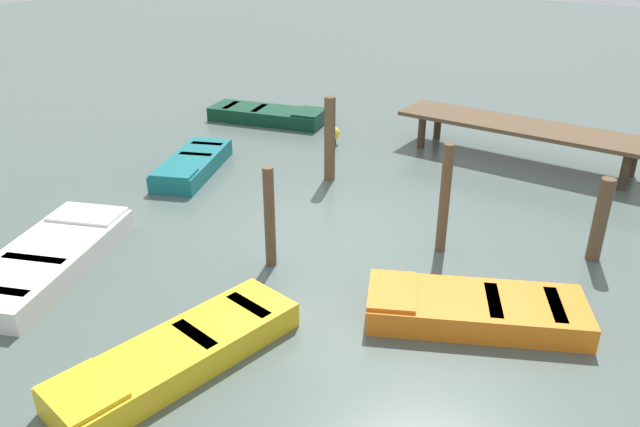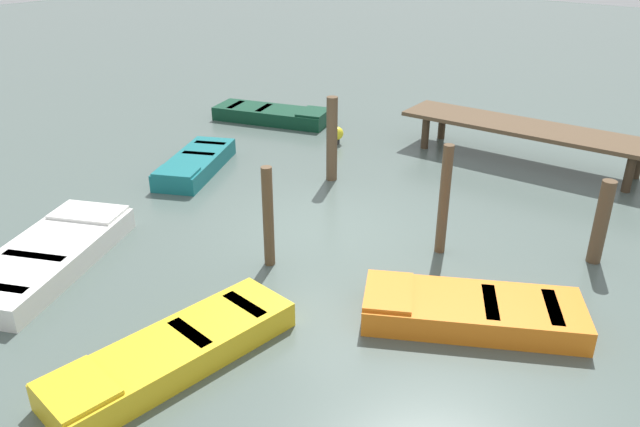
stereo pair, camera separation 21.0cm
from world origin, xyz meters
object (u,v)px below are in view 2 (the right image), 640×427
Objects in this scene: rowboat_yellow at (172,352)px; mooring_piling_near_right at (268,217)px; mooring_piling_mid_right at (444,200)px; dock_segment at (528,130)px; mooring_piling_far_left at (332,139)px; rowboat_orange at (471,310)px; rowboat_dark_green at (273,114)px; rowboat_white at (47,256)px; rowboat_teal at (195,163)px; marker_buoy at (337,134)px; mooring_piling_mid_left at (601,222)px.

rowboat_yellow is 3.11m from mooring_piling_near_right.
dock_segment is at bearing 97.27° from mooring_piling_mid_right.
mooring_piling_far_left is (-2.54, 6.72, 0.78)m from rowboat_yellow.
rowboat_orange is at bearing -48.69° from mooring_piling_mid_right.
rowboat_yellow is (6.82, -9.22, -0.00)m from rowboat_dark_green.
rowboat_orange is at bearing -90.37° from rowboat_white.
mooring_piling_far_left reaches higher than rowboat_yellow.
rowboat_teal is 7.35m from rowboat_yellow.
mooring_piling_near_right is 3.89× the size of marker_buoy.
mooring_piling_far_left is at bearing 179.65° from mooring_piling_mid_left.
mooring_piling_far_left is (4.28, -2.50, 0.78)m from rowboat_dark_green.
mooring_piling_near_right is 6.73m from marker_buoy.
rowboat_white is (-4.40, -10.43, -0.62)m from dock_segment.
rowboat_yellow is 5.45m from mooring_piling_mid_right.
rowboat_dark_green is 9.00m from mooring_piling_mid_right.
mooring_piling_mid_left is (7.44, 6.39, 0.57)m from rowboat_white.
rowboat_teal is 4.08m from marker_buoy.
mooring_piling_near_right reaches higher than dock_segment.
rowboat_yellow is 7.23m from mooring_piling_far_left.
rowboat_yellow is 1.97× the size of mooring_piling_near_right.
rowboat_yellow is (3.88, -0.30, 0.00)m from rowboat_white.
mooring_piling_mid_left is (0.86, 3.13, 0.57)m from rowboat_orange.
rowboat_yellow is at bearing -118.01° from mooring_piling_mid_left.
rowboat_orange is 1.14× the size of rowboat_teal.
rowboat_orange is 3.30m from mooring_piling_mid_left.
rowboat_dark_green is at bearing 170.76° from rowboat_teal.
rowboat_orange and rowboat_teal have the same top height.
mooring_piling_mid_right reaches higher than mooring_piling_mid_left.
dock_segment reaches higher than rowboat_dark_green.
mooring_piling_far_left reaches higher than rowboat_orange.
mooring_piling_mid_right reaches higher than rowboat_yellow.
rowboat_white is 7.15m from mooring_piling_mid_right.
rowboat_orange is 4.46m from rowboat_yellow.
rowboat_dark_green is 8.69m from mooring_piling_near_right.
rowboat_yellow is 1.75× the size of mooring_piling_mid_right.
rowboat_dark_green is at bearing 171.86° from marker_buoy.
rowboat_yellow is 2.33× the size of mooring_piling_mid_left.
marker_buoy is (-7.58, 2.13, -0.50)m from mooring_piling_mid_left.
rowboat_dark_green and rowboat_yellow have the same top height.
mooring_piling_near_right is at bearing -131.99° from mooring_piling_mid_right.
marker_buoy is at bearing 125.30° from mooring_piling_far_left.
rowboat_teal is at bearing -8.75° from rowboat_white.
mooring_piling_mid_left is at bearing -56.93° from dock_segment.
rowboat_white is at bearing -138.93° from mooring_piling_near_right.
rowboat_dark_green is 1.98× the size of mooring_piling_near_right.
mooring_piling_near_right is (2.98, 2.59, 0.72)m from rowboat_white.
mooring_piling_far_left is 0.95× the size of mooring_piling_mid_right.
rowboat_orange is at bearing -31.16° from mooring_piling_far_left.
rowboat_white is 1.98× the size of mooring_piling_far_left.
mooring_piling_far_left is at bearing -54.70° from marker_buoy.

